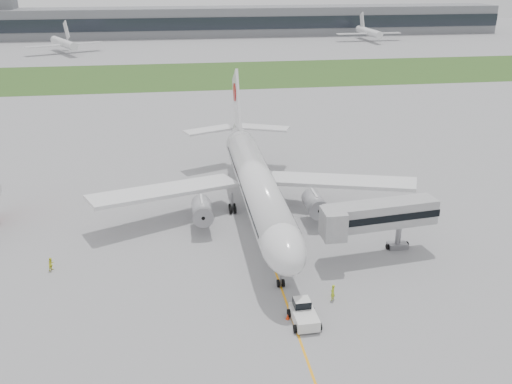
{
  "coord_description": "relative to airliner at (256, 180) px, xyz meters",
  "views": [
    {
      "loc": [
        -11.19,
        -70.96,
        34.77
      ],
      "look_at": [
        -0.37,
        2.0,
        5.04
      ],
      "focal_mm": 40.0,
      "sensor_mm": 36.0,
      "label": 1
    }
  ],
  "objects": [
    {
      "name": "ground_crew_near",
      "position": [
        5.15,
        -23.44,
        -4.71
      ],
      "size": [
        0.81,
        0.81,
        1.89
      ],
      "primitive_type": "imported",
      "rotation": [
        0.0,
        0.0,
        3.91
      ],
      "color": "#B0CA21",
      "rests_on": "ground"
    },
    {
      "name": "terminal_building",
      "position": [
        0.0,
        225.0,
        1.34
      ],
      "size": [
        320.0,
        22.3,
        14.0
      ],
      "color": "slate",
      "rests_on": "ground"
    },
    {
      "name": "safety_cone_right",
      "position": [
        0.5,
        -24.73,
        -5.35
      ],
      "size": [
        0.45,
        0.45,
        0.62
      ],
      "primitive_type": "cone",
      "color": "red",
      "rests_on": "ground"
    },
    {
      "name": "grass_strip",
      "position": [
        0.0,
        115.13,
        -5.65
      ],
      "size": [
        600.0,
        50.0,
        0.02
      ],
      "primitive_type": "cube",
      "color": "#31551F",
      "rests_on": "ground"
    },
    {
      "name": "ground_crew_far",
      "position": [
        -26.85,
        -12.06,
        -4.82
      ],
      "size": [
        0.95,
        1.02,
        1.68
      ],
      "primitive_type": "imported",
      "rotation": [
        0.0,
        0.0,
        1.08
      ],
      "color": "yellow",
      "rests_on": "ground"
    },
    {
      "name": "airliner",
      "position": [
        0.0,
        0.0,
        0.0
      ],
      "size": [
        48.13,
        53.95,
        17.88
      ],
      "color": "silver",
      "rests_on": "ground"
    },
    {
      "name": "apron_markings",
      "position": [
        0.0,
        -9.87,
        -5.66
      ],
      "size": [
        70.0,
        70.0,
        0.04
      ],
      "primitive_type": null,
      "color": "orange",
      "rests_on": "ground"
    },
    {
      "name": "distant_aircraft_right",
      "position": [
        83.1,
        193.38,
        -5.66
      ],
      "size": [
        32.21,
        28.65,
        11.96
      ],
      "primitive_type": null,
      "rotation": [
        0.0,
        0.0,
        0.03
      ],
      "color": "silver",
      "rests_on": "ground"
    },
    {
      "name": "pushback_tug",
      "position": [
        1.06,
        -26.97,
        -4.67
      ],
      "size": [
        2.96,
        4.29,
        2.16
      ],
      "rotation": [
        0.0,
        0.0,
        0.03
      ],
      "color": "silver",
      "rests_on": "ground"
    },
    {
      "name": "distant_aircraft_left",
      "position": [
        -54.2,
        173.05,
        -5.66
      ],
      "size": [
        39.65,
        37.93,
        11.83
      ],
      "primitive_type": null,
      "rotation": [
        0.0,
        0.0,
        0.44
      ],
      "color": "silver",
      "rests_on": "ground"
    },
    {
      "name": "jet_bridge",
      "position": [
        12.92,
        -13.84,
        -0.31
      ],
      "size": [
        15.57,
        6.17,
        7.23
      ],
      "rotation": [
        0.0,
        0.0,
        0.12
      ],
      "color": "#A4A4A6",
      "rests_on": "ground"
    },
    {
      "name": "safety_cone_left",
      "position": [
        -0.5,
        -26.36,
        -5.37
      ],
      "size": [
        0.43,
        0.43,
        0.59
      ],
      "primitive_type": "cone",
      "color": "red",
      "rests_on": "ground"
    },
    {
      "name": "ground",
      "position": [
        0.0,
        -4.87,
        -5.66
      ],
      "size": [
        600.0,
        600.0,
        0.0
      ],
      "primitive_type": "plane",
      "color": "#98979A",
      "rests_on": "ground"
    },
    {
      "name": "control_tower",
      "position": [
        -90.0,
        227.13,
        -5.66
      ],
      "size": [
        12.0,
        12.0,
        56.0
      ],
      "primitive_type": null,
      "color": "slate",
      "rests_on": "ground"
    }
  ]
}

